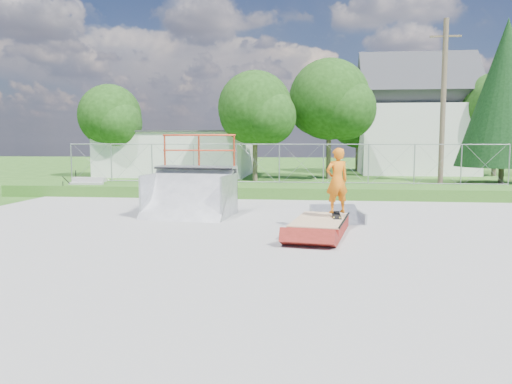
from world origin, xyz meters
The scene contains 19 objects.
ground centered at (0.00, 0.00, 0.00)m, with size 120.00×120.00×0.00m, color #275117.
concrete_pad centered at (0.00, 0.00, 0.02)m, with size 20.00×16.00×0.04m, color #9C9C99.
grass_berm centered at (0.00, 9.50, 0.25)m, with size 24.00×3.00×0.50m, color #275117.
grind_box centered at (1.75, 0.86, 0.20)m, with size 1.67×2.81×0.39m.
quarter_pipe centered at (-2.39, 3.17, 1.33)m, with size 2.65×2.24×2.65m, color gray, non-canonical shape.
flat_bank_ramp centered at (2.28, 2.69, 0.22)m, with size 1.42×1.51×0.43m, color gray, non-canonical shape.
skateboard centered at (2.19, 1.21, 0.44)m, with size 0.22×0.80×0.02m, color black.
skater centered at (2.19, 1.21, 1.31)m, with size 0.64×0.42×1.75m, color orange.
concrete_stairs centered at (-8.50, 8.70, 0.40)m, with size 1.50×1.60×0.80m, color #9C9C99, non-canonical shape.
chain_link_fence centered at (0.00, 10.50, 1.40)m, with size 20.00×0.06×1.80m, color gray, non-canonical shape.
utility_building_flat centered at (-8.00, 22.00, 1.50)m, with size 10.00×6.00×3.00m, color silver.
gable_house centered at (9.00, 26.00, 3.84)m, with size 8.40×6.08×8.94m.
utility_pole centered at (7.50, 12.00, 4.00)m, with size 0.24×0.24×8.00m, color brown.
tree_left_near centered at (-1.75, 17.83, 4.24)m, with size 4.76×4.48×6.65m.
tree_center centered at (2.78, 19.81, 4.85)m, with size 5.44×5.12×7.60m.
tree_left_far centered at (-11.77, 19.85, 3.94)m, with size 4.42×4.16×6.18m.
tree_right_far centered at (14.27, 23.82, 4.54)m, with size 5.10×4.80×7.12m.
tree_back_mid centered at (5.21, 27.86, 3.63)m, with size 4.08×3.84×5.70m.
conifer_tree centered at (12.00, 17.00, 5.05)m, with size 5.04×5.04×9.10m.
Camera 1 is at (1.56, -12.25, 2.45)m, focal length 35.00 mm.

